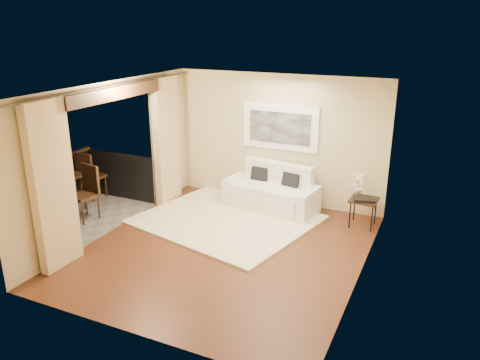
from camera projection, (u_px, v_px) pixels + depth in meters
The scene contains 18 objects.
floor at pixel (225, 249), 7.96m from camera, with size 5.00×5.00×0.00m, color #592E1A.
room_shell at pixel (112, 93), 7.98m from camera, with size 5.00×6.40×5.00m.
balcony at pixel (75, 209), 9.21m from camera, with size 1.81×2.60×1.17m.
curtains at pixel (119, 159), 8.36m from camera, with size 0.16×4.80×2.64m.
artwork at pixel (280, 127), 9.53m from camera, with size 1.62×0.07×0.92m.
rug at pixel (226, 219), 9.10m from camera, with size 3.07×2.68×0.04m, color #EFE6C0.
sofa at pixel (272, 193), 9.62m from camera, with size 2.00×1.07×0.92m.
side_table at pixel (364, 202), 8.71m from camera, with size 0.52×0.52×0.54m.
tray at pixel (364, 199), 8.61m from camera, with size 0.38×0.28×0.05m, color black.
orchid at pixel (359, 183), 8.83m from camera, with size 0.25×0.17×0.47m, color white.
bistro_table at pixel (62, 179), 9.31m from camera, with size 0.79×0.79×0.78m.
balcony_chair_far at pixel (88, 172), 9.99m from camera, with size 0.48×0.48×1.05m.
balcony_chair_near at pixel (87, 188), 9.03m from camera, with size 0.53×0.54×1.07m.
ice_bucket at pixel (60, 168), 9.41m from camera, with size 0.18×0.18×0.20m, color silver.
candle at pixel (69, 172), 9.36m from camera, with size 0.06×0.06×0.07m, color red.
vase at pixel (54, 173), 9.12m from camera, with size 0.04×0.04×0.18m, color silver.
glass_a at pixel (64, 174), 9.16m from camera, with size 0.06×0.06×0.12m, color silver.
glass_b at pixel (68, 173), 9.22m from camera, with size 0.06×0.06×0.12m, color silver.
Camera 1 is at (3.22, -6.38, 3.70)m, focal length 35.00 mm.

